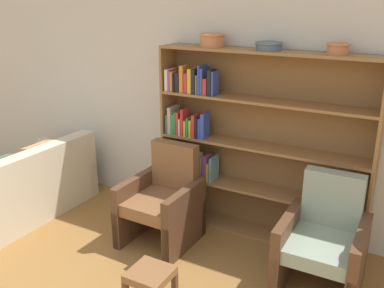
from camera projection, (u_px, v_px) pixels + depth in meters
wall_back at (241, 94)px, 4.21m from camera, size 12.00×0.06×2.75m
bookshelf at (242, 144)px, 4.18m from camera, size 2.07×0.30×1.83m
bowl_olive at (212, 39)px, 3.99m from camera, size 0.25×0.25×0.12m
bowl_stoneware at (269, 45)px, 3.75m from camera, size 0.25×0.25×0.07m
bowl_brass at (338, 48)px, 3.48m from camera, size 0.19×0.19×0.09m
couch at (15, 193)px, 4.59m from camera, size 0.90×1.76×0.80m
armchair_leather at (163, 201)px, 4.13m from camera, size 0.65×0.69×0.94m
armchair_cushioned at (323, 243)px, 3.43m from camera, size 0.64×0.68×0.94m
footstool at (150, 280)px, 3.18m from camera, size 0.30×0.30×0.36m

